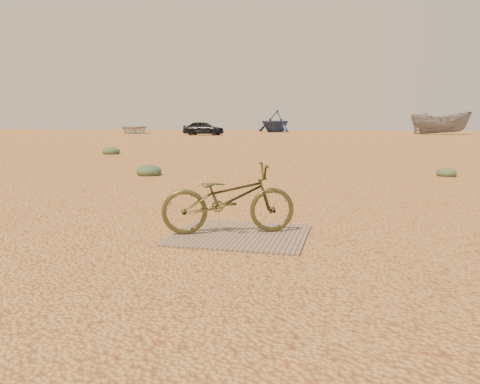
% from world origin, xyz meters
% --- Properties ---
extents(ground, '(120.00, 120.00, 0.00)m').
position_xyz_m(ground, '(0.00, 0.00, 0.00)').
color(ground, '#D9A555').
rests_on(ground, ground).
extents(plywood_board, '(1.45, 1.26, 0.02)m').
position_xyz_m(plywood_board, '(-0.51, -0.02, 0.01)').
color(plywood_board, '#87775B').
rests_on(plywood_board, ground).
extents(bicycle, '(1.56, 1.01, 0.77)m').
position_xyz_m(bicycle, '(-0.65, 0.02, 0.41)').
color(bicycle, '#4A4821').
rests_on(bicycle, plywood_board).
extents(car, '(3.66, 1.48, 1.25)m').
position_xyz_m(car, '(-12.43, 35.48, 0.62)').
color(car, black).
rests_on(car, ground).
extents(boat_near_left, '(6.06, 6.70, 1.14)m').
position_xyz_m(boat_near_left, '(-21.43, 39.86, 0.57)').
color(boat_near_left, silver).
rests_on(boat_near_left, ground).
extents(boat_far_left, '(5.95, 6.22, 2.54)m').
position_xyz_m(boat_far_left, '(-8.04, 48.49, 1.27)').
color(boat_far_left, navy).
rests_on(boat_far_left, ground).
extents(boat_mid_right, '(5.73, 2.69, 2.14)m').
position_xyz_m(boat_mid_right, '(8.67, 42.96, 1.07)').
color(boat_mid_right, gray).
rests_on(boat_mid_right, ground).
extents(kale_a, '(0.59, 0.59, 0.32)m').
position_xyz_m(kale_a, '(-3.96, 5.19, 0.00)').
color(kale_a, '#4F6944').
rests_on(kale_a, ground).
extents(kale_b, '(0.44, 0.44, 0.24)m').
position_xyz_m(kale_b, '(2.78, 6.61, 0.00)').
color(kale_b, '#4F6944').
rests_on(kale_b, ground).
extents(kale_c, '(0.66, 0.66, 0.36)m').
position_xyz_m(kale_c, '(-8.34, 11.38, 0.00)').
color(kale_c, '#4F6944').
rests_on(kale_c, ground).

